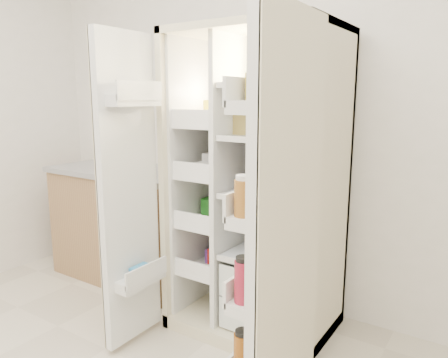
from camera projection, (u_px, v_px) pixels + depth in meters
The scene contains 5 objects.
wall_back at pixel (270, 107), 2.84m from camera, with size 4.00×0.02×2.70m, color white.
refrigerator at pixel (263, 209), 2.59m from camera, with size 0.92×0.70×1.80m.
freezer_door at pixel (129, 194), 2.35m from camera, with size 0.15×0.40×1.72m.
fridge_door at pixel (282, 231), 1.74m from camera, with size 0.17×0.58×1.72m.
kitchen_counter at pixel (129, 223), 3.36m from camera, with size 1.21×0.64×0.88m.
Camera 1 is at (1.34, -0.57, 1.42)m, focal length 34.00 mm.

